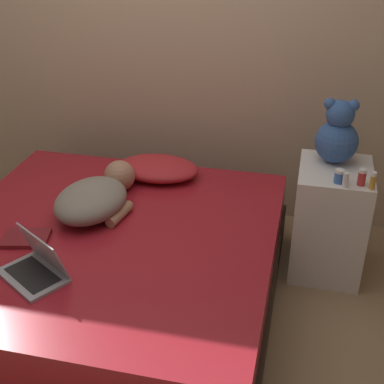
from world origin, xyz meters
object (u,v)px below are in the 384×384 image
bottle_red (362,177)px  bottle_blue (339,176)px  teddy_bear (337,135)px  bottle_white (346,180)px  laptop (37,266)px  pillow (158,168)px  book (26,238)px  bottle_amber (373,181)px  person_lying (97,196)px

bottle_red → bottle_blue: size_ratio=1.22×
teddy_bear → bottle_white: teddy_bear is taller
laptop → bottle_white: (1.40, 0.80, 0.21)m
bottle_white → bottle_red: bearing=25.0°
pillow → bottle_white: (1.13, -0.30, 0.21)m
bottle_blue → book: size_ratio=0.29×
bottle_blue → bottle_amber: size_ratio=0.78×
bottle_red → bottle_amber: size_ratio=0.96×
pillow → bottle_amber: bottle_amber is taller
bottle_blue → bottle_white: 0.05m
bottle_red → bottle_amber: bearing=-33.4°
person_lying → book: (-0.25, -0.37, -0.08)m
teddy_bear → bottle_amber: teddy_bear is taller
book → teddy_bear: bearing=29.0°
pillow → bottle_amber: size_ratio=5.27×
pillow → teddy_bear: (1.07, -0.00, 0.33)m
bottle_blue → teddy_bear: bearing=95.1°
bottle_white → bottle_blue: bearing=130.6°
bottle_blue → person_lying: bearing=-170.7°
teddy_bear → bottle_red: 0.32m
bottle_blue → bottle_amber: 0.17m
bottle_white → person_lying: bearing=-172.5°
laptop → pillow: bearing=107.7°
bottle_red → person_lying: bearing=-171.4°
person_lying → bottle_white: bearing=17.6°
person_lying → bottle_amber: size_ratio=6.85×
bottle_blue → bottle_red: bearing=0.3°
pillow → bottle_amber: (1.26, -0.30, 0.21)m
laptop → book: bearing=159.4°
laptop → teddy_bear: 1.77m
bottle_white → book: (-1.60, -0.55, -0.25)m
bottle_amber → laptop: bearing=-152.4°
teddy_bear → book: teddy_bear is taller
person_lying → bottle_white: size_ratio=8.31×
laptop → book: size_ratio=1.46×
bottle_red → bottle_blue: bearing=-179.7°
bottle_amber → bottle_white: size_ratio=1.21×
bottle_white → book: size_ratio=0.31×
laptop → person_lying: bearing=116.6°
person_lying → bottle_blue: 1.34m
pillow → teddy_bear: size_ratio=1.38×
pillow → teddy_bear: bearing=-0.0°
person_lying → bottle_blue: (1.31, 0.22, 0.17)m
person_lying → book: size_ratio=2.54×
bottle_red → book: bottle_red is taller
laptop → teddy_bear: (1.34, 1.10, 0.34)m
bottle_blue → book: (-1.56, -0.59, -0.25)m
person_lying → laptop: (-0.05, -0.62, -0.04)m
bottle_amber → book: bottle_amber is taller
bottle_white → teddy_bear: bearing=100.5°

